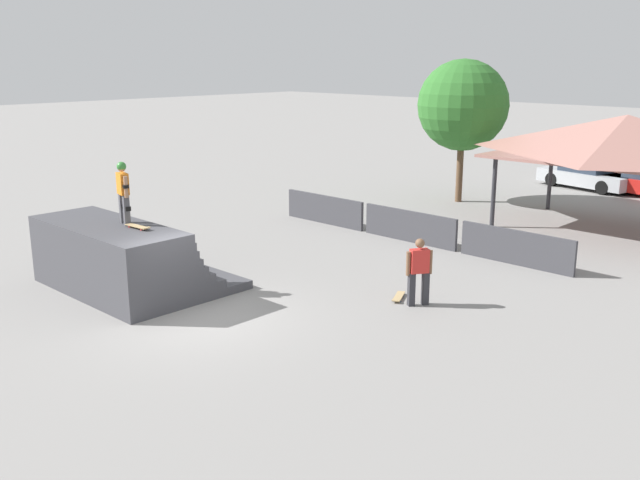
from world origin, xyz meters
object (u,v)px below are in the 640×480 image
at_px(skateboard_on_deck, 138,226).
at_px(parked_car_silver, 587,176).
at_px(skater_on_deck, 123,188).
at_px(skateboard_on_ground, 398,297).
at_px(tree_beside_pavilion, 463,105).
at_px(bystander_walking, 419,268).

xyz_separation_m(skateboard_on_deck, parked_car_silver, (1.48, 23.24, -1.29)).
distance_m(skateboard_on_deck, parked_car_silver, 23.32).
bearing_deg(skater_on_deck, parked_car_silver, 99.05).
bearing_deg(skateboard_on_deck, skateboard_on_ground, 39.22).
bearing_deg(tree_beside_pavilion, bystander_walking, -60.99).
bearing_deg(skater_on_deck, bystander_walking, 49.90).
distance_m(skater_on_deck, skateboard_on_ground, 7.61).
height_order(bystander_walking, tree_beside_pavilion, tree_beside_pavilion).
bearing_deg(skateboard_on_deck, skater_on_deck, 171.03).
bearing_deg(tree_beside_pavilion, skater_on_deck, -88.55).
bearing_deg(skateboard_on_ground, tree_beside_pavilion, 179.69).
relative_size(skater_on_deck, parked_car_silver, 0.34).
height_order(bystander_walking, parked_car_silver, bystander_walking).
xyz_separation_m(tree_beside_pavilion, parked_car_silver, (2.61, 6.83, -3.47)).
height_order(skateboard_on_deck, parked_car_silver, skateboard_on_deck).
distance_m(skateboard_on_deck, tree_beside_pavilion, 16.58).
bearing_deg(parked_car_silver, bystander_walking, -66.62).
distance_m(bystander_walking, parked_car_silver, 19.18).
height_order(bystander_walking, skateboard_on_ground, bystander_walking).
distance_m(skater_on_deck, tree_beside_pavilion, 16.39).
xyz_separation_m(skater_on_deck, parked_car_silver, (2.19, 23.17, -2.16)).
xyz_separation_m(skateboard_on_deck, skateboard_on_ground, (4.86, 4.50, -1.83)).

